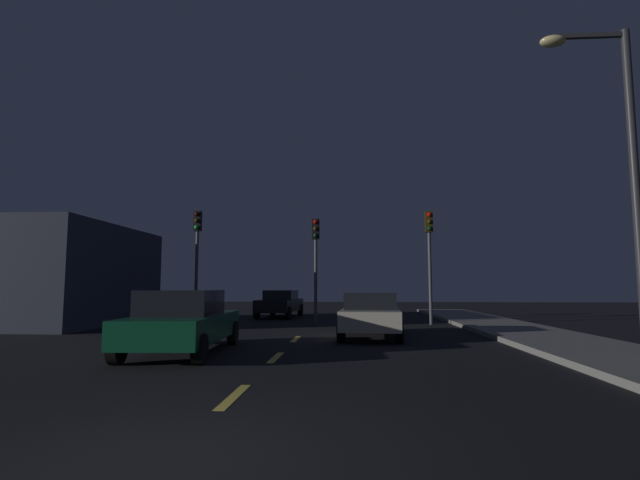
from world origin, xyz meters
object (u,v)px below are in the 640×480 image
traffic_signal_right (429,245)px  car_stopped_ahead (371,314)px  car_adjacent_lane (183,321)px  car_oncoming_far (280,303)px  street_lamp_right (619,158)px  traffic_signal_center (316,249)px  traffic_signal_left (197,244)px

traffic_signal_right → car_stopped_ahead: traffic_signal_right is taller
car_adjacent_lane → car_oncoming_far: car_adjacent_lane is taller
car_adjacent_lane → street_lamp_right: street_lamp_right is taller
traffic_signal_center → car_adjacent_lane: traffic_signal_center is taller
traffic_signal_center → car_adjacent_lane: bearing=-105.3°
traffic_signal_right → traffic_signal_center: bearing=-180.0°
traffic_signal_left → car_adjacent_lane: (2.81, -9.19, -2.73)m
car_oncoming_far → street_lamp_right: size_ratio=0.61×
traffic_signal_right → car_stopped_ahead: bearing=-117.7°
traffic_signal_center → traffic_signal_left: bearing=180.0°
traffic_signal_left → car_stopped_ahead: bearing=-35.1°
traffic_signal_left → car_adjacent_lane: traffic_signal_left is taller
car_adjacent_lane → car_oncoming_far: 13.70m
traffic_signal_center → car_stopped_ahead: size_ratio=1.09×
traffic_signal_left → traffic_signal_right: (10.25, -0.00, -0.09)m
traffic_signal_center → car_stopped_ahead: 6.22m
traffic_signal_right → car_oncoming_far: traffic_signal_right is taller
traffic_signal_right → car_stopped_ahead: (-2.77, -5.27, -2.68)m
traffic_signal_right → street_lamp_right: (2.41, -10.12, 0.96)m
car_adjacent_lane → car_stopped_ahead: bearing=40.1°
traffic_signal_left → car_stopped_ahead: 9.56m
car_adjacent_lane → car_oncoming_far: (0.27, 13.69, -0.03)m
car_oncoming_far → car_stopped_ahead: bearing=-65.7°
street_lamp_right → traffic_signal_center: bearing=126.0°
traffic_signal_center → car_adjacent_lane: size_ratio=0.99×
car_stopped_ahead → traffic_signal_left: bearing=144.9°
car_adjacent_lane → street_lamp_right: size_ratio=0.64×
traffic_signal_left → traffic_signal_right: 10.25m
traffic_signal_left → traffic_signal_right: size_ratio=1.03×
car_oncoming_far → street_lamp_right: street_lamp_right is taller
traffic_signal_left → car_adjacent_lane: 9.99m
traffic_signal_right → car_adjacent_lane: traffic_signal_right is taller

